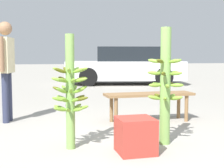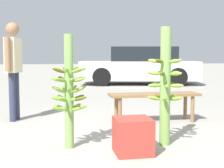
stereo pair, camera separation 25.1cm
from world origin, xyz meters
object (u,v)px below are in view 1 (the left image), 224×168
banana_stalk_left (70,91)px  parked_car (126,66)px  banana_stalk_center (165,85)px  produce_crate (135,135)px  market_bench (149,97)px  vendor_person (6,62)px

banana_stalk_left → parked_car: bearing=69.1°
banana_stalk_center → parked_car: bearing=76.7°
banana_stalk_left → produce_crate: bearing=-26.8°
banana_stalk_center → parked_car: (1.90, 8.02, -0.04)m
banana_stalk_center → market_bench: bearing=77.4°
banana_stalk_left → produce_crate: banana_stalk_left is taller
parked_car → produce_crate: 8.62m
vendor_person → market_bench: size_ratio=1.11×
market_bench → produce_crate: size_ratio=3.73×
banana_stalk_center → vendor_person: size_ratio=0.87×
market_bench → parked_car: 6.95m
banana_stalk_center → produce_crate: size_ratio=3.59×
banana_stalk_center → parked_car: 8.24m
banana_stalk_left → parked_car: (3.03, 7.94, 0.02)m
parked_car → banana_stalk_center: bearing=178.6°
market_bench → vendor_person: bearing=165.6°
market_bench → produce_crate: (-0.74, -1.52, -0.20)m
vendor_person → produce_crate: (1.50, -2.08, -0.78)m
banana_stalk_center → vendor_person: 2.69m
banana_stalk_left → produce_crate: 0.89m
banana_stalk_left → market_bench: banana_stalk_left is taller
banana_stalk_center → vendor_person: vendor_person is taller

